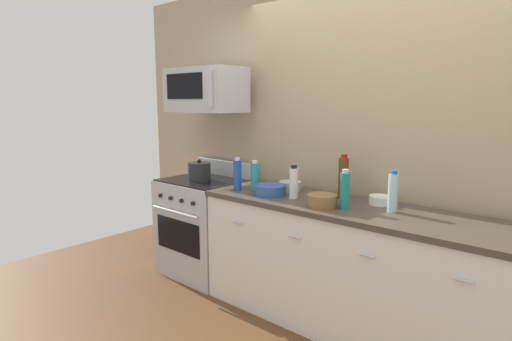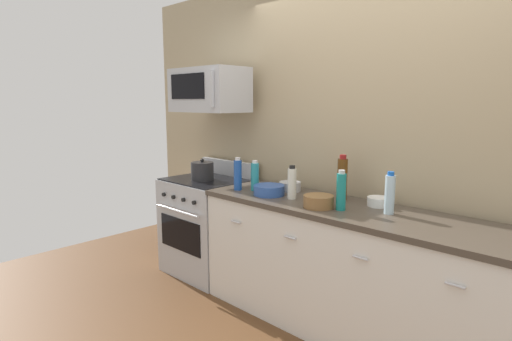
# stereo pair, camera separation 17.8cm
# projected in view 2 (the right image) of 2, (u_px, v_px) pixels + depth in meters

# --- Properties ---
(ground_plane) EXTENTS (6.52, 6.52, 0.00)m
(ground_plane) POSITION_uv_depth(u_px,v_px,m) (345.00, 330.00, 2.99)
(ground_plane) COLOR brown
(back_wall) EXTENTS (5.44, 0.10, 2.70)m
(back_wall) POSITION_uv_depth(u_px,v_px,m) (381.00, 142.00, 3.06)
(back_wall) COLOR tan
(back_wall) RESTS_ON ground_plane
(counter_unit) EXTENTS (2.35, 0.66, 0.92)m
(counter_unit) POSITION_uv_depth(u_px,v_px,m) (347.00, 271.00, 2.92)
(counter_unit) COLOR silver
(counter_unit) RESTS_ON ground_plane
(range_oven) EXTENTS (0.76, 0.69, 1.07)m
(range_oven) POSITION_uv_depth(u_px,v_px,m) (208.00, 225.00, 3.97)
(range_oven) COLOR #B7BABF
(range_oven) RESTS_ON ground_plane
(microwave) EXTENTS (0.74, 0.44, 0.40)m
(microwave) POSITION_uv_depth(u_px,v_px,m) (209.00, 90.00, 3.79)
(microwave) COLOR #B7BABF
(bottle_dish_soap) EXTENTS (0.07, 0.07, 0.25)m
(bottle_dish_soap) POSITION_uv_depth(u_px,v_px,m) (255.00, 176.00, 3.39)
(bottle_dish_soap) COLOR teal
(bottle_dish_soap) RESTS_ON countertop_slab
(bottle_soda_blue) EXTENTS (0.07, 0.07, 0.27)m
(bottle_soda_blue) POSITION_uv_depth(u_px,v_px,m) (238.00, 174.00, 3.41)
(bottle_soda_blue) COLOR #1E4CA5
(bottle_soda_blue) RESTS_ON countertop_slab
(bottle_sparkling_teal) EXTENTS (0.07, 0.07, 0.28)m
(bottle_sparkling_teal) POSITION_uv_depth(u_px,v_px,m) (341.00, 191.00, 2.77)
(bottle_sparkling_teal) COLOR #197F7A
(bottle_sparkling_teal) RESTS_ON countertop_slab
(bottle_vinegar_white) EXTENTS (0.07, 0.07, 0.26)m
(bottle_vinegar_white) POSITION_uv_depth(u_px,v_px,m) (292.00, 183.00, 3.09)
(bottle_vinegar_white) COLOR silver
(bottle_vinegar_white) RESTS_ON countertop_slab
(bottle_wine_amber) EXTENTS (0.08, 0.08, 0.34)m
(bottle_wine_amber) POSITION_uv_depth(u_px,v_px,m) (342.00, 178.00, 3.07)
(bottle_wine_amber) COLOR #59330F
(bottle_wine_amber) RESTS_ON countertop_slab
(bottle_water_clear) EXTENTS (0.07, 0.07, 0.28)m
(bottle_water_clear) POSITION_uv_depth(u_px,v_px,m) (390.00, 194.00, 2.68)
(bottle_water_clear) COLOR silver
(bottle_water_clear) RESTS_ON countertop_slab
(bowl_white_ceramic) EXTENTS (0.16, 0.16, 0.06)m
(bowl_white_ceramic) POSITION_uv_depth(u_px,v_px,m) (379.00, 201.00, 2.89)
(bowl_white_ceramic) COLOR white
(bowl_white_ceramic) RESTS_ON countertop_slab
(bowl_wooden_salad) EXTENTS (0.21, 0.21, 0.09)m
(bowl_wooden_salad) POSITION_uv_depth(u_px,v_px,m) (319.00, 201.00, 2.85)
(bowl_wooden_salad) COLOR brown
(bowl_wooden_salad) RESTS_ON countertop_slab
(bowl_blue_mixing) EXTENTS (0.24, 0.24, 0.08)m
(bowl_blue_mixing) POSITION_uv_depth(u_px,v_px,m) (269.00, 190.00, 3.23)
(bowl_blue_mixing) COLOR #2D519E
(bowl_blue_mixing) RESTS_ON countertop_slab
(bowl_steel_prep) EXTENTS (0.18, 0.18, 0.08)m
(bowl_steel_prep) POSITION_uv_depth(u_px,v_px,m) (290.00, 186.00, 3.38)
(bowl_steel_prep) COLOR #B2B5BA
(bowl_steel_prep) RESTS_ON countertop_slab
(stockpot) EXTENTS (0.21, 0.21, 0.20)m
(stockpot) POSITION_uv_depth(u_px,v_px,m) (202.00, 171.00, 3.85)
(stockpot) COLOR #262628
(stockpot) RESTS_ON range_oven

